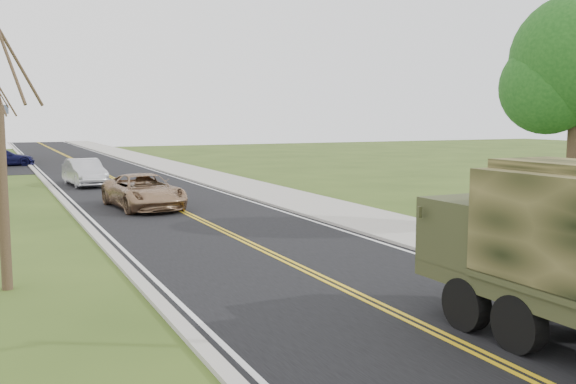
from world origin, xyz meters
TOP-DOWN VIEW (x-y plane):
  - road at (0.00, 40.00)m, footprint 8.00×120.00m
  - curb_right at (4.15, 40.00)m, footprint 0.30×120.00m
  - sidewalk_right at (5.90, 40.00)m, footprint 3.20×120.00m
  - curb_left at (-4.15, 40.00)m, footprint 0.30×120.00m
  - bare_tree_a at (-7.00, 10.00)m, footprint 1.93×2.26m
  - suv_champagne at (-1.23, 21.66)m, footprint 2.92×5.55m
  - sedan_silver at (-2.25, 32.14)m, footprint 2.06×4.82m
  - lot_car_navy at (-6.13, 50.00)m, footprint 4.99×2.46m

SIDE VIEW (x-z plane):
  - road at x=0.00m, z-range 0.00..0.01m
  - sidewalk_right at x=5.90m, z-range 0.00..0.10m
  - curb_left at x=-4.15m, z-range 0.00..0.10m
  - curb_right at x=4.15m, z-range 0.00..0.12m
  - lot_car_navy at x=-6.13m, z-range 0.00..1.40m
  - suv_champagne at x=-1.23m, z-range 0.00..1.49m
  - sedan_silver at x=-2.25m, z-range 0.00..1.54m
  - bare_tree_a at x=-7.00m, z-range -0.41..5.66m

